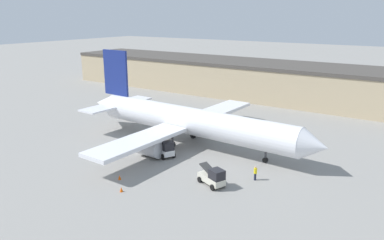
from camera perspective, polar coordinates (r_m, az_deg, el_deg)
The scene contains 8 objects.
ground_plane at distance 53.70m, azimuth 0.00°, elevation -3.81°, with size 400.00×400.00×0.00m, color gray.
terminal_building at distance 86.97m, azimuth 8.98°, elevation 6.26°, with size 96.87×15.91×7.74m.
airplane at distance 53.24m, azimuth -0.91°, elevation -0.08°, with size 39.08×33.41×12.62m.
ground_crew_worker at distance 43.01m, azimuth 9.63°, elevation -7.91°, with size 0.37×0.37×1.68m.
baggage_tug at distance 49.07m, azimuth -4.00°, elevation -4.51°, with size 3.31×2.87×2.25m.
belt_loader_truck at distance 41.17m, azimuth 3.21°, elevation -8.68°, with size 3.68×2.73×2.09m.
safety_cone_near at distance 43.56m, azimuth -10.99°, elevation -8.56°, with size 0.36×0.36×0.55m.
safety_cone_far at distance 40.74m, azimuth -10.73°, elevation -10.34°, with size 0.36×0.36×0.55m.
Camera 1 is at (28.27, -41.94, 18.06)m, focal length 35.00 mm.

